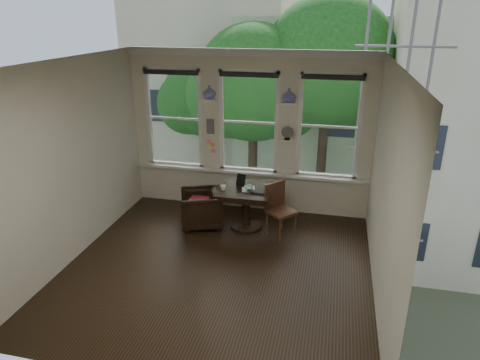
% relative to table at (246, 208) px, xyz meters
% --- Properties ---
extents(ground, '(4.50, 4.50, 0.00)m').
position_rel_table_xyz_m(ground, '(-0.14, -1.35, -0.38)').
color(ground, black).
rests_on(ground, ground).
extents(ceiling, '(4.50, 4.50, 0.00)m').
position_rel_table_xyz_m(ceiling, '(-0.14, -1.35, 2.62)').
color(ceiling, silver).
rests_on(ceiling, ground).
extents(wall_back, '(4.50, 0.00, 4.50)m').
position_rel_table_xyz_m(wall_back, '(-0.14, 0.90, 1.12)').
color(wall_back, silver).
rests_on(wall_back, ground).
extents(wall_front, '(4.50, 0.00, 4.50)m').
position_rel_table_xyz_m(wall_front, '(-0.14, -3.60, 1.12)').
color(wall_front, silver).
rests_on(wall_front, ground).
extents(wall_left, '(0.00, 4.50, 4.50)m').
position_rel_table_xyz_m(wall_left, '(-2.39, -1.35, 1.12)').
color(wall_left, silver).
rests_on(wall_left, ground).
extents(wall_right, '(0.00, 4.50, 4.50)m').
position_rel_table_xyz_m(wall_right, '(2.11, -1.35, 1.12)').
color(wall_right, silver).
rests_on(wall_right, ground).
extents(window_left, '(1.10, 0.12, 1.90)m').
position_rel_table_xyz_m(window_left, '(-1.59, 0.90, 1.32)').
color(window_left, white).
rests_on(window_left, ground).
extents(window_center, '(1.10, 0.12, 1.90)m').
position_rel_table_xyz_m(window_center, '(-0.14, 0.90, 1.32)').
color(window_center, white).
rests_on(window_center, ground).
extents(window_right, '(1.10, 0.12, 1.90)m').
position_rel_table_xyz_m(window_right, '(1.31, 0.90, 1.32)').
color(window_right, white).
rests_on(window_right, ground).
extents(shelf_left, '(0.26, 0.16, 0.03)m').
position_rel_table_xyz_m(shelf_left, '(-0.87, 0.80, 1.73)').
color(shelf_left, white).
rests_on(shelf_left, ground).
extents(shelf_right, '(0.26, 0.16, 0.03)m').
position_rel_table_xyz_m(shelf_right, '(0.58, 0.80, 1.73)').
color(shelf_right, white).
rests_on(shelf_right, ground).
extents(intercom, '(0.14, 0.06, 0.28)m').
position_rel_table_xyz_m(intercom, '(-0.87, 0.83, 1.23)').
color(intercom, '#59544F').
rests_on(intercom, ground).
extents(sticky_notes, '(0.16, 0.01, 0.24)m').
position_rel_table_xyz_m(sticky_notes, '(-0.87, 0.84, 0.88)').
color(sticky_notes, pink).
rests_on(sticky_notes, ground).
extents(desk_fan, '(0.20, 0.20, 0.24)m').
position_rel_table_xyz_m(desk_fan, '(0.58, 0.78, 1.16)').
color(desk_fan, '#59544F').
rests_on(desk_fan, ground).
extents(vase_left, '(0.24, 0.24, 0.25)m').
position_rel_table_xyz_m(vase_left, '(-0.87, 0.80, 1.86)').
color(vase_left, silver).
rests_on(vase_left, shelf_left).
extents(vase_right, '(0.24, 0.24, 0.25)m').
position_rel_table_xyz_m(vase_right, '(0.58, 0.80, 1.86)').
color(vase_right, silver).
rests_on(vase_right, shelf_right).
extents(table, '(0.90, 0.90, 0.75)m').
position_rel_table_xyz_m(table, '(0.00, 0.00, 0.00)').
color(table, black).
rests_on(table, ground).
extents(armchair_left, '(0.92, 0.91, 0.66)m').
position_rel_table_xyz_m(armchair_left, '(-0.80, -0.09, -0.05)').
color(armchair_left, black).
rests_on(armchair_left, ground).
extents(cushion_red, '(0.45, 0.45, 0.06)m').
position_rel_table_xyz_m(cushion_red, '(-0.80, -0.09, 0.08)').
color(cushion_red, maroon).
rests_on(cushion_red, armchair_left).
extents(side_chair_right, '(0.59, 0.59, 0.92)m').
position_rel_table_xyz_m(side_chair_right, '(0.65, -0.16, 0.09)').
color(side_chair_right, '#412517').
rests_on(side_chair_right, ground).
extents(laptop, '(0.34, 0.26, 0.02)m').
position_rel_table_xyz_m(laptop, '(0.18, -0.18, 0.39)').
color(laptop, black).
rests_on(laptop, table).
extents(mug, '(0.12, 0.12, 0.09)m').
position_rel_table_xyz_m(mug, '(-0.37, -0.16, 0.42)').
color(mug, white).
rests_on(mug, table).
extents(drinking_glass, '(0.14, 0.14, 0.10)m').
position_rel_table_xyz_m(drinking_glass, '(0.07, -0.08, 0.42)').
color(drinking_glass, white).
rests_on(drinking_glass, table).
extents(tablet, '(0.17, 0.11, 0.22)m').
position_rel_table_xyz_m(tablet, '(-0.12, 0.10, 0.48)').
color(tablet, black).
rests_on(tablet, table).
extents(papers, '(0.28, 0.34, 0.00)m').
position_rel_table_xyz_m(papers, '(0.04, -0.01, 0.38)').
color(papers, silver).
rests_on(papers, table).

